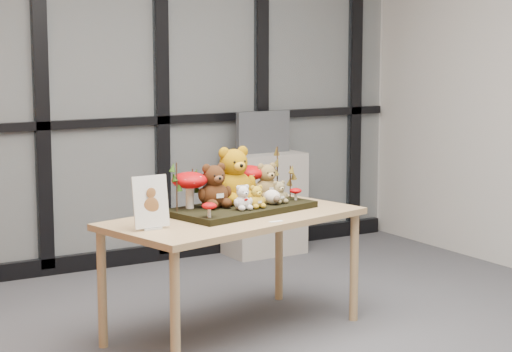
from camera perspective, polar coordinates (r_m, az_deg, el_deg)
room_shell at (r=4.42m, az=2.39°, el=8.95°), size 5.00×5.00×5.00m
glass_partition at (r=6.63m, az=-9.40°, el=6.41°), size 4.90×0.06×2.78m
display_table at (r=5.13m, az=-1.38°, el=-3.18°), size 1.56×1.03×0.67m
diorama_tray at (r=5.23m, az=-0.91°, el=-2.01°), size 0.90×0.59×0.04m
bear_pooh_yellow at (r=5.29m, az=-1.40°, el=0.26°), size 0.32×0.30×0.35m
bear_brown_medium at (r=5.15m, az=-2.61°, el=-0.44°), size 0.24×0.23×0.27m
bear_tan_back at (r=5.43m, az=0.66°, el=-0.18°), size 0.21×0.20×0.23m
bear_small_yellow at (r=5.13m, az=0.03°, el=-1.20°), size 0.13×0.12×0.14m
bear_white_bow at (r=5.08m, az=-0.83°, el=-1.24°), size 0.14×0.13×0.15m
bear_beige_small at (r=5.28m, az=1.43°, el=-0.92°), size 0.13×0.12×0.14m
plush_cream_hedgehog at (r=5.25m, az=1.00°, el=-1.25°), size 0.08×0.08×0.09m
mushroom_back_left at (r=5.13m, az=-4.10°, el=-0.76°), size 0.20×0.20×0.22m
mushroom_back_right at (r=5.44m, az=-0.46°, el=-0.25°), size 0.19×0.19×0.22m
mushroom_front_left at (r=4.87m, az=-2.90°, el=-2.05°), size 0.08×0.08×0.09m
mushroom_front_right at (r=5.39m, az=2.46°, el=-1.08°), size 0.07×0.07×0.08m
sprig_green_far_left at (r=5.04m, az=-4.90°, el=-0.69°), size 0.05×0.05×0.27m
sprig_green_mid_left at (r=5.17m, az=-3.92°, el=-0.73°), size 0.05×0.05×0.22m
sprig_dry_far_right at (r=5.52m, az=1.32°, el=0.30°), size 0.05×0.05×0.30m
sprig_dry_mid_right at (r=5.45m, az=2.12°, el=-0.36°), size 0.05×0.05×0.19m
sprig_green_centre at (r=5.28m, az=-2.67°, el=-0.61°), size 0.05×0.05×0.20m
sign_holder at (r=4.76m, az=-6.49°, el=-1.77°), size 0.20×0.06×0.28m
label_card at (r=4.94m, az=1.25°, el=-2.81°), size 0.08×0.03×0.00m
cabinet at (r=7.08m, az=0.52°, el=-1.71°), size 0.58×0.34×0.78m
monitor at (r=7.02m, az=0.45°, el=2.72°), size 0.45×0.05×0.32m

